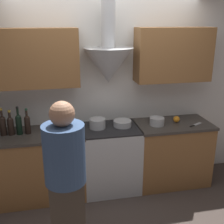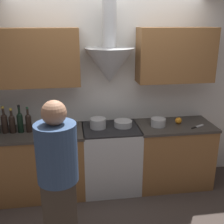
# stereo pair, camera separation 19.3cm
# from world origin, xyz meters

# --- Properties ---
(ground_plane) EXTENTS (12.00, 12.00, 0.00)m
(ground_plane) POSITION_xyz_m (0.00, 0.00, 0.00)
(ground_plane) COLOR #423833
(wall_back) EXTENTS (8.40, 0.63, 2.60)m
(wall_back) POSITION_xyz_m (-0.09, 0.57, 1.48)
(wall_back) COLOR white
(wall_back) RESTS_ON ground_plane
(counter_left) EXTENTS (1.53, 0.62, 0.89)m
(counter_left) POSITION_xyz_m (-1.13, 0.31, 0.45)
(counter_left) COLOR brown
(counter_left) RESTS_ON ground_plane
(counter_right) EXTENTS (1.03, 0.62, 0.89)m
(counter_right) POSITION_xyz_m (0.88, 0.31, 0.45)
(counter_right) COLOR brown
(counter_right) RESTS_ON ground_plane
(stove_range) EXTENTS (0.74, 0.60, 0.89)m
(stove_range) POSITION_xyz_m (0.00, 0.31, 0.45)
(stove_range) COLOR #B7BABC
(stove_range) RESTS_ON ground_plane
(wine_bottle_5) EXTENTS (0.08, 0.08, 0.34)m
(wine_bottle_5) POSITION_xyz_m (-1.33, 0.33, 1.03)
(wine_bottle_5) COLOR black
(wine_bottle_5) RESTS_ON counter_left
(wine_bottle_6) EXTENTS (0.08, 0.08, 0.32)m
(wine_bottle_6) POSITION_xyz_m (-1.24, 0.32, 1.02)
(wine_bottle_6) COLOR black
(wine_bottle_6) RESTS_ON counter_left
(wine_bottle_7) EXTENTS (0.07, 0.07, 0.35)m
(wine_bottle_7) POSITION_xyz_m (-1.14, 0.32, 1.04)
(wine_bottle_7) COLOR black
(wine_bottle_7) RESTS_ON counter_left
(wine_bottle_8) EXTENTS (0.07, 0.07, 0.33)m
(wine_bottle_8) POSITION_xyz_m (-1.04, 0.32, 1.02)
(wine_bottle_8) COLOR black
(wine_bottle_8) RESTS_ON counter_left
(stock_pot) EXTENTS (0.21, 0.21, 0.13)m
(stock_pot) POSITION_xyz_m (-0.17, 0.33, 0.95)
(stock_pot) COLOR #B7BABC
(stock_pot) RESTS_ON stove_range
(mixing_bowl) EXTENTS (0.24, 0.24, 0.08)m
(mixing_bowl) POSITION_xyz_m (0.17, 0.33, 0.93)
(mixing_bowl) COLOR #B7BABC
(mixing_bowl) RESTS_ON stove_range
(orange_fruit) EXTENTS (0.09, 0.09, 0.09)m
(orange_fruit) POSITION_xyz_m (0.93, 0.33, 0.94)
(orange_fruit) COLOR orange
(orange_fruit) RESTS_ON counter_right
(saucepan) EXTENTS (0.20, 0.20, 0.10)m
(saucepan) POSITION_xyz_m (0.63, 0.28, 0.94)
(saucepan) COLOR #B7BABC
(saucepan) RESTS_ON counter_right
(chefs_knife) EXTENTS (0.22, 0.14, 0.01)m
(chefs_knife) POSITION_xyz_m (1.14, 0.18, 0.90)
(chefs_knife) COLOR silver
(chefs_knife) RESTS_ON counter_right
(person_foreground_left) EXTENTS (0.35, 0.35, 1.63)m
(person_foreground_left) POSITION_xyz_m (-0.64, -0.90, 0.90)
(person_foreground_left) COLOR #473D33
(person_foreground_left) RESTS_ON ground_plane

